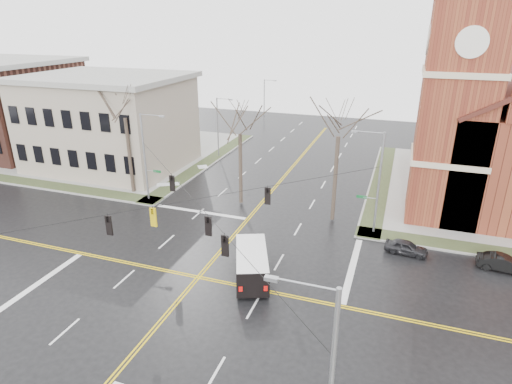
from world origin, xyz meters
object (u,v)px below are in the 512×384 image
(signal_pole_nw, at_px, (146,155))
(cargo_van, at_px, (252,261))
(parked_car_b, at_px, (503,263))
(streetlight_north_b, at_px, (265,101))
(signal_pole_ne, at_px, (377,181))
(tree_ne, at_px, (339,131))
(streetlight_north_a, at_px, (219,125))
(parked_car_a, at_px, (406,247))
(tree_nw_far, at_px, (125,113))
(signal_pole_se, at_px, (326,382))
(tree_nw_near, at_px, (240,129))

(signal_pole_nw, xyz_separation_m, cargo_van, (14.98, -10.10, -3.66))
(signal_pole_nw, xyz_separation_m, parked_car_b, (32.52, -3.05, -4.35))
(streetlight_north_b, xyz_separation_m, cargo_van, (14.31, -46.60, -3.18))
(streetlight_north_b, distance_m, cargo_van, 48.85)
(signal_pole_ne, relative_size, tree_ne, 0.75)
(streetlight_north_a, height_order, parked_car_a, streetlight_north_a)
(streetlight_north_a, relative_size, parked_car_a, 2.39)
(streetlight_north_b, bearing_deg, tree_nw_far, -95.75)
(tree_ne, bearing_deg, signal_pole_ne, -20.14)
(streetlight_north_a, bearing_deg, signal_pole_ne, -36.90)
(signal_pole_ne, bearing_deg, parked_car_b, -17.13)
(signal_pole_nw, xyz_separation_m, tree_ne, (18.93, 1.36, 3.68))
(cargo_van, height_order, parked_car_a, cargo_van)
(signal_pole_nw, relative_size, streetlight_north_b, 1.12)
(signal_pole_nw, relative_size, signal_pole_se, 1.00)
(tree_nw_near, bearing_deg, cargo_van, -65.54)
(signal_pole_nw, distance_m, tree_ne, 19.33)
(signal_pole_nw, relative_size, parked_car_b, 2.46)
(streetlight_north_a, relative_size, parked_car_b, 2.19)
(streetlight_north_b, distance_m, tree_nw_near, 35.49)
(signal_pole_nw, xyz_separation_m, signal_pole_se, (22.64, -23.00, 0.00))
(tree_nw_far, xyz_separation_m, tree_ne, (21.81, 0.14, -0.13))
(streetlight_north_a, xyz_separation_m, parked_car_a, (24.94, -19.34, -3.90))
(signal_pole_se, xyz_separation_m, streetlight_north_b, (-21.97, 59.50, -0.48))
(parked_car_a, xyz_separation_m, tree_nw_near, (-16.24, 5.08, 7.23))
(cargo_van, bearing_deg, streetlight_north_a, 96.38)
(parked_car_a, relative_size, tree_nw_near, 0.31)
(streetlight_north_b, height_order, tree_ne, tree_ne)
(tree_nw_far, bearing_deg, parked_car_b, -6.88)
(streetlight_north_a, bearing_deg, parked_car_b, -31.53)
(signal_pole_se, bearing_deg, parked_car_a, 81.64)
(parked_car_b, distance_m, tree_nw_far, 36.58)
(parked_car_a, bearing_deg, signal_pole_se, 178.33)
(streetlight_north_b, height_order, cargo_van, streetlight_north_b)
(tree_ne, bearing_deg, tree_nw_near, 174.72)
(signal_pole_ne, height_order, tree_ne, tree_ne)
(signal_pole_se, relative_size, streetlight_north_b, 1.12)
(streetlight_north_b, relative_size, cargo_van, 1.31)
(signal_pole_ne, bearing_deg, signal_pole_nw, 180.00)
(signal_pole_nw, distance_m, parked_car_b, 32.96)
(signal_pole_nw, xyz_separation_m, streetlight_north_b, (0.67, 36.50, -0.48))
(parked_car_b, bearing_deg, cargo_van, 116.21)
(parked_car_b, bearing_deg, streetlight_north_b, 43.16)
(signal_pole_ne, distance_m, signal_pole_se, 23.00)
(signal_pole_ne, relative_size, streetlight_north_a, 1.12)
(signal_pole_ne, height_order, parked_car_a, signal_pole_ne)
(parked_car_b, bearing_deg, signal_pole_ne, 77.18)
(cargo_van, bearing_deg, signal_pole_se, -81.18)
(parked_car_b, bearing_deg, tree_nw_far, 87.43)
(tree_nw_far, relative_size, tree_ne, 1.02)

